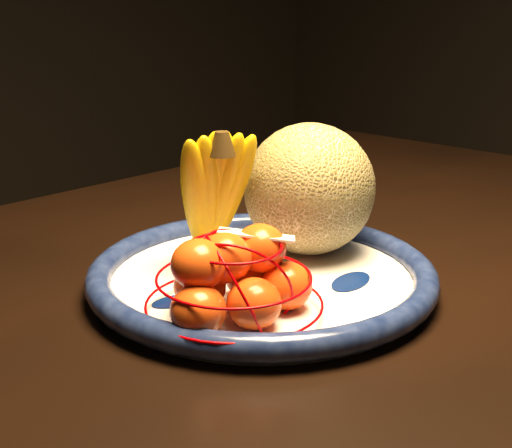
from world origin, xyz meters
TOP-DOWN VIEW (x-y plane):
  - dining_table at (-0.03, 0.01)m, footprint 1.68×1.15m
  - fruit_bowl at (-0.07, -0.02)m, footprint 0.37×0.37m
  - cantaloupe at (0.02, 0.00)m, footprint 0.15×0.15m
  - banana_bunch at (-0.09, 0.04)m, footprint 0.11×0.11m
  - mandarin_bag at (-0.15, -0.08)m, footprint 0.20×0.20m
  - price_tag at (-0.12, -0.08)m, footprint 0.07×0.07m

SIDE VIEW (x-z plane):
  - dining_table at x=-0.03m, z-range 0.31..1.09m
  - fruit_bowl at x=-0.07m, z-range 0.78..0.81m
  - mandarin_bag at x=-0.15m, z-range 0.78..0.89m
  - price_tag at x=-0.12m, z-range 0.86..0.88m
  - cantaloupe at x=0.02m, z-range 0.80..0.95m
  - banana_bunch at x=-0.09m, z-range 0.80..0.96m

